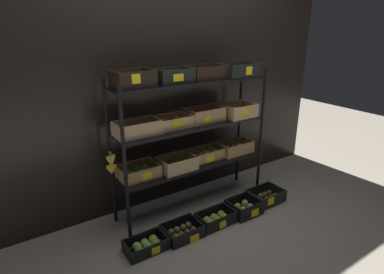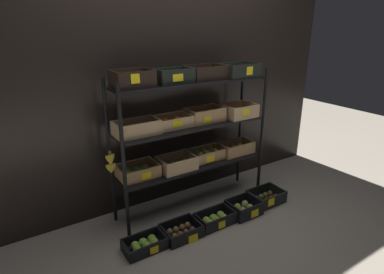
{
  "view_description": "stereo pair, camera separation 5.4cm",
  "coord_description": "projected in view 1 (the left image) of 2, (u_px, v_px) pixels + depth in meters",
  "views": [
    {
      "loc": [
        -1.54,
        -2.32,
        1.73
      ],
      "look_at": [
        0.0,
        0.0,
        0.73
      ],
      "focal_mm": 29.57,
      "sensor_mm": 36.0,
      "label": 1
    },
    {
      "loc": [
        -1.5,
        -2.35,
        1.73
      ],
      "look_at": [
        0.0,
        0.0,
        0.73
      ],
      "focal_mm": 29.57,
      "sensor_mm": 36.0,
      "label": 2
    }
  ],
  "objects": [
    {
      "name": "storefront_wall",
      "position": [
        171.0,
        78.0,
        3.08
      ],
      "size": [
        3.88,
        0.12,
        2.48
      ],
      "primitive_type": "cube",
      "color": "black",
      "rests_on": "ground_plane"
    },
    {
      "name": "ground_plane",
      "position": [
        192.0,
        205.0,
        3.21
      ],
      "size": [
        10.0,
        10.0,
        0.0
      ],
      "primitive_type": "plane",
      "color": "gray"
    },
    {
      "name": "crate_ground_pear",
      "position": [
        244.0,
        208.0,
        3.06
      ],
      "size": [
        0.3,
        0.25,
        0.14
      ],
      "color": "black",
      "rests_on": "ground_plane"
    },
    {
      "name": "crate_ground_center_apple_green",
      "position": [
        216.0,
        219.0,
        2.9
      ],
      "size": [
        0.35,
        0.22,
        0.11
      ],
      "color": "black",
      "rests_on": "ground_plane"
    },
    {
      "name": "crate_ground_kiwi",
      "position": [
        182.0,
        232.0,
        2.73
      ],
      "size": [
        0.33,
        0.26,
        0.11
      ],
      "color": "black",
      "rests_on": "ground_plane"
    },
    {
      "name": "crate_ground_apple_green",
      "position": [
        146.0,
        245.0,
        2.56
      ],
      "size": [
        0.34,
        0.21,
        0.1
      ],
      "color": "black",
      "rests_on": "ground_plane"
    },
    {
      "name": "crate_ground_rightmost_kiwi",
      "position": [
        265.0,
        197.0,
        3.27
      ],
      "size": [
        0.35,
        0.26,
        0.13
      ],
      "color": "black",
      "rests_on": "ground_plane"
    },
    {
      "name": "display_rack",
      "position": [
        192.0,
        123.0,
        2.92
      ],
      "size": [
        1.59,
        0.37,
        1.39
      ],
      "color": "black",
      "rests_on": "ground_plane"
    }
  ]
}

